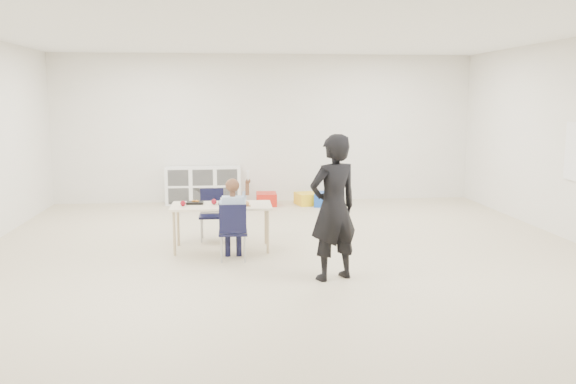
{
  "coord_description": "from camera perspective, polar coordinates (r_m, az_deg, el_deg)",
  "views": [
    {
      "loc": [
        -0.78,
        -7.19,
        1.97
      ],
      "look_at": [
        -0.03,
        0.04,
        0.85
      ],
      "focal_mm": 38.0,
      "sensor_mm": 36.0,
      "label": 1
    }
  ],
  "objects": [
    {
      "name": "adult",
      "position": [
        6.61,
        4.27,
        -1.47
      ],
      "size": [
        0.69,
        0.58,
        1.6
      ],
      "primitive_type": "imported",
      "rotation": [
        0.0,
        0.0,
        3.55
      ],
      "color": "black",
      "rests_on": "ground"
    },
    {
      "name": "chair_far",
      "position": [
        8.57,
        -7.15,
        -2.15
      ],
      "size": [
        0.35,
        0.33,
        0.72
      ],
      "primitive_type": null,
      "rotation": [
        0.0,
        0.0,
        -0.02
      ],
      "color": "black",
      "rests_on": "ground"
    },
    {
      "name": "bin_red",
      "position": [
        11.35,
        -2.03,
        -0.66
      ],
      "size": [
        0.38,
        0.48,
        0.23
      ],
      "primitive_type": "cube",
      "rotation": [
        0.0,
        0.0,
        -0.03
      ],
      "color": "red",
      "rests_on": "ground"
    },
    {
      "name": "child",
      "position": [
        7.46,
        -5.19,
        -2.15
      ],
      "size": [
        0.49,
        0.49,
        1.13
      ],
      "primitive_type": null,
      "rotation": [
        0.0,
        0.0,
        -0.02
      ],
      "color": "#B7D7F8",
      "rests_on": "chair_near"
    },
    {
      "name": "chair_near",
      "position": [
        7.5,
        -5.17,
        -3.69
      ],
      "size": [
        0.35,
        0.33,
        0.72
      ],
      "primitive_type": null,
      "rotation": [
        0.0,
        0.0,
        -0.02
      ],
      "color": "black",
      "rests_on": "ground"
    },
    {
      "name": "cubby_shelf",
      "position": [
        11.59,
        -7.93,
        0.63
      ],
      "size": [
        1.4,
        0.4,
        0.7
      ],
      "primitive_type": "cube",
      "color": "white",
      "rests_on": "ground"
    },
    {
      "name": "apple_near",
      "position": [
        8.02,
        -6.94,
        -0.91
      ],
      "size": [
        0.07,
        0.07,
        0.07
      ],
      "primitive_type": "sphere",
      "color": "maroon",
      "rests_on": "table"
    },
    {
      "name": "bin_blue",
      "position": [
        11.31,
        3.55,
        -0.68
      ],
      "size": [
        0.49,
        0.58,
        0.24
      ],
      "primitive_type": "cube",
      "rotation": [
        0.0,
        0.0,
        -0.24
      ],
      "color": "#1646A8",
      "rests_on": "ground"
    },
    {
      "name": "milk_carton",
      "position": [
        7.89,
        -6.07,
        -0.95
      ],
      "size": [
        0.07,
        0.07,
        0.1
      ],
      "primitive_type": "cube",
      "rotation": [
        0.0,
        0.0,
        -0.02
      ],
      "color": "white",
      "rests_on": "table"
    },
    {
      "name": "lunch_tray_near",
      "position": [
        8.03,
        -5.74,
        -1.02
      ],
      "size": [
        0.22,
        0.16,
        0.03
      ],
      "primitive_type": "cube",
      "rotation": [
        0.0,
        0.0,
        -0.02
      ],
      "color": "black",
      "rests_on": "table"
    },
    {
      "name": "lunch_tray_far",
      "position": [
        8.09,
        -8.7,
        -1.01
      ],
      "size": [
        0.22,
        0.16,
        0.03
      ],
      "primitive_type": "cube",
      "rotation": [
        0.0,
        0.0,
        -0.02
      ],
      "color": "black",
      "rests_on": "table"
    },
    {
      "name": "apple_far",
      "position": [
        7.95,
        -9.8,
        -1.05
      ],
      "size": [
        0.07,
        0.07,
        0.07
      ],
      "primitive_type": "sphere",
      "color": "maroon",
      "rests_on": "table"
    },
    {
      "name": "bread_roll",
      "position": [
        7.87,
        -3.96,
        -1.07
      ],
      "size": [
        0.09,
        0.09,
        0.07
      ],
      "primitive_type": "ellipsoid",
      "color": "#B08048",
      "rests_on": "table"
    },
    {
      "name": "bin_yellow",
      "position": [
        11.4,
        1.72,
        -0.64
      ],
      "size": [
        0.44,
        0.52,
        0.22
      ],
      "primitive_type": "cube",
      "rotation": [
        0.0,
        0.0,
        0.21
      ],
      "color": "yellow",
      "rests_on": "ground"
    },
    {
      "name": "table",
      "position": [
        8.04,
        -6.22,
        -3.26
      ],
      "size": [
        1.31,
        0.67,
        0.6
      ],
      "rotation": [
        0.0,
        0.0,
        -0.02
      ],
      "color": "#F7E7C5",
      "rests_on": "ground"
    },
    {
      "name": "room",
      "position": [
        7.25,
        0.29,
        4.26
      ],
      "size": [
        9.0,
        9.02,
        2.8
      ],
      "color": "beige",
      "rests_on": "ground"
    }
  ]
}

